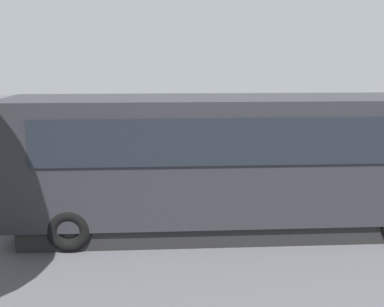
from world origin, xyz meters
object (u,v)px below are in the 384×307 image
tour_bus (232,164)px  spectator_centre (209,163)px  traffic_cone (191,164)px  spectator_far_left (268,161)px  stunt_motorcycle (108,159)px  parked_motorcycle_dark (186,185)px  parked_motorcycle_silver (298,186)px  spectator_left (244,164)px

tour_bus → spectator_centre: 3.10m
tour_bus → traffic_cone: tour_bus is taller
spectator_far_left → stunt_motorcycle: size_ratio=0.87×
parked_motorcycle_dark → spectator_centre: bearing=-141.8°
tour_bus → spectator_centre: size_ratio=6.23×
parked_motorcycle_silver → spectator_left: bearing=-23.6°
spectator_far_left → parked_motorcycle_silver: 1.23m
parked_motorcycle_dark → stunt_motorcycle: (2.74, -3.12, 0.13)m
spectator_far_left → parked_motorcycle_dark: bearing=12.2°
tour_bus → spectator_left: size_ratio=6.40×
stunt_motorcycle → tour_bus: bearing=124.4°
parked_motorcycle_silver → parked_motorcycle_dark: 3.29m
parked_motorcycle_silver → parked_motorcycle_dark: size_ratio=1.00×
spectator_centre → stunt_motorcycle: bearing=-36.3°
spectator_far_left → parked_motorcycle_silver: bearing=134.6°
spectator_left → traffic_cone: 3.46m
spectator_left → stunt_motorcycle: bearing=-30.7°
parked_motorcycle_silver → stunt_motorcycle: 6.89m
spectator_centre → parked_motorcycle_silver: 2.73m
spectator_left → parked_motorcycle_dark: bearing=13.4°
spectator_far_left → traffic_cone: bearing=-52.0°
parked_motorcycle_dark → traffic_cone: 3.47m
spectator_left → traffic_cone: spectator_left is taller
spectator_far_left → parked_motorcycle_dark: (2.52, 0.55, -0.58)m
stunt_motorcycle → traffic_cone: stunt_motorcycle is taller
tour_bus → stunt_motorcycle: tour_bus is taller
tour_bus → spectator_centre: tour_bus is taller
parked_motorcycle_dark → traffic_cone: size_ratio=3.23×
spectator_left → spectator_centre: bearing=-7.7°
spectator_left → parked_motorcycle_dark: spectator_left is taller
spectator_left → tour_bus: bearing=75.9°
tour_bus → spectator_far_left: 3.37m
spectator_left → spectator_centre: size_ratio=0.97×
spectator_centre → stunt_motorcycle: size_ratio=0.84×
spectator_far_left → spectator_left: bearing=9.2°
tour_bus → parked_motorcycle_silver: tour_bus is taller
spectator_far_left → traffic_cone: 3.77m
spectator_left → traffic_cone: bearing=-63.1°
tour_bus → spectator_left: 3.03m
stunt_motorcycle → parked_motorcycle_silver: bearing=151.0°
tour_bus → parked_motorcycle_silver: bearing=-134.9°
spectator_far_left → traffic_cone: size_ratio=2.81×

